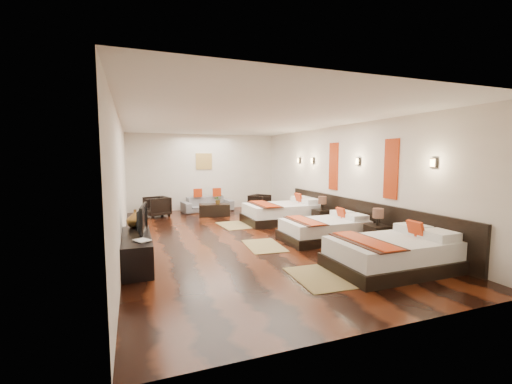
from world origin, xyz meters
name	(u,v)px	position (x,y,z in m)	size (l,w,h in m)	color
floor	(244,237)	(0.00, 0.00, 0.00)	(5.50, 9.50, 0.01)	black
ceiling	(244,121)	(0.00, 0.00, 2.80)	(5.50, 9.50, 0.01)	white
back_wall	(204,172)	(0.00, 4.75, 1.40)	(5.50, 0.01, 2.80)	silver
left_wall	(121,183)	(-2.75, 0.00, 1.40)	(0.01, 9.50, 2.80)	silver
right_wall	(340,178)	(2.75, 0.00, 1.40)	(0.01, 9.50, 2.80)	silver
headboard_panel	(356,217)	(2.71, -0.80, 0.45)	(0.08, 6.60, 0.90)	black
bed_near	(393,253)	(1.70, -3.16, 0.28)	(2.17, 1.37, 0.83)	black
bed_mid	(325,229)	(1.69, -0.98, 0.26)	(1.98, 1.24, 0.75)	black
bed_far	(284,212)	(1.70, 1.34, 0.30)	(2.28, 1.43, 0.87)	black
nightstand_a	(377,233)	(2.44, -1.88, 0.30)	(0.43, 0.43, 0.85)	black
nightstand_b	(322,216)	(2.44, 0.39, 0.30)	(0.44, 0.44, 0.86)	black
jute_mat_near	(318,278)	(0.24, -3.07, 0.01)	(0.75, 1.20, 0.01)	olive
jute_mat_mid	(264,246)	(0.15, -0.96, 0.01)	(0.75, 1.20, 0.01)	olive
jute_mat_far	(234,225)	(0.16, 1.40, 0.01)	(0.75, 1.20, 0.01)	olive
tv_console	(137,250)	(-2.50, -1.36, 0.28)	(0.50, 1.80, 0.55)	black
tv	(138,219)	(-2.45, -1.17, 0.81)	(0.91, 0.12, 0.53)	black
book	(136,242)	(-2.50, -1.90, 0.56)	(0.21, 0.28, 0.03)	black
figurine	(135,219)	(-2.50, -0.62, 0.73)	(0.35, 0.35, 0.36)	brown
sofa	(208,204)	(0.00, 4.18, 0.27)	(1.82, 0.71, 0.53)	slate
armchair_left	(157,207)	(-1.80, 3.67, 0.33)	(0.71, 0.73, 0.67)	black
armchair_right	(260,203)	(1.81, 3.61, 0.30)	(0.64, 0.66, 0.60)	black
coffee_table	(214,210)	(0.00, 3.13, 0.20)	(1.00, 0.50, 0.40)	black
table_plant	(218,200)	(0.11, 3.07, 0.55)	(0.27, 0.23, 0.30)	#266020
orange_panel_a	(391,169)	(2.73, -1.90, 1.70)	(0.04, 0.40, 1.30)	#D86014
orange_panel_b	(334,166)	(2.73, 0.30, 1.70)	(0.04, 0.40, 1.30)	#D86014
sconce_near	(434,163)	(2.70, -3.00, 1.85)	(0.07, 0.12, 0.18)	black
sconce_mid	(358,161)	(2.70, -0.80, 1.85)	(0.07, 0.12, 0.18)	black
sconce_far	(313,161)	(2.70, 1.40, 1.85)	(0.07, 0.12, 0.18)	black
sconce_lounge	(299,160)	(2.70, 2.30, 1.85)	(0.07, 0.12, 0.18)	black
gold_artwork	(204,161)	(0.00, 4.73, 1.80)	(0.60, 0.04, 0.60)	#AD873F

